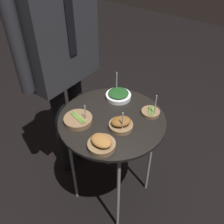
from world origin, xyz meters
TOP-DOWN VIEW (x-y plane):
  - ground_plane at (0.00, 0.00)m, footprint 8.00×8.00m
  - serving_cart at (0.00, 0.00)m, footprint 0.64×0.64m
  - bowl_roast_back_left at (-0.03, -0.09)m, footprint 0.14×0.14m
  - bowl_asparagus_back_right at (-0.14, 0.14)m, footprint 0.17×0.17m
  - bowl_spinach_mid_right at (0.19, 0.09)m, footprint 0.16×0.16m
  - bowl_asparagus_front_left at (0.18, -0.16)m, footprint 0.11×0.11m
  - bowl_roast_mid_left at (-0.21, -0.09)m, footprint 0.15×0.15m
  - waiter_figure at (0.06, 0.45)m, footprint 0.63×0.24m

SIDE VIEW (x-z plane):
  - ground_plane at x=0.00m, z-range 0.00..0.00m
  - serving_cart at x=0.00m, z-range 0.32..1.08m
  - bowl_asparagus_front_left at x=0.18m, z-range 0.70..0.85m
  - bowl_asparagus_back_right at x=-0.14m, z-range 0.71..0.84m
  - bowl_spinach_mid_right at x=0.19m, z-range 0.70..0.86m
  - bowl_roast_back_left at x=-0.03m, z-range 0.72..0.86m
  - bowl_roast_mid_left at x=-0.21m, z-range 0.75..0.82m
  - waiter_figure at x=0.06m, z-range 0.23..1.93m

